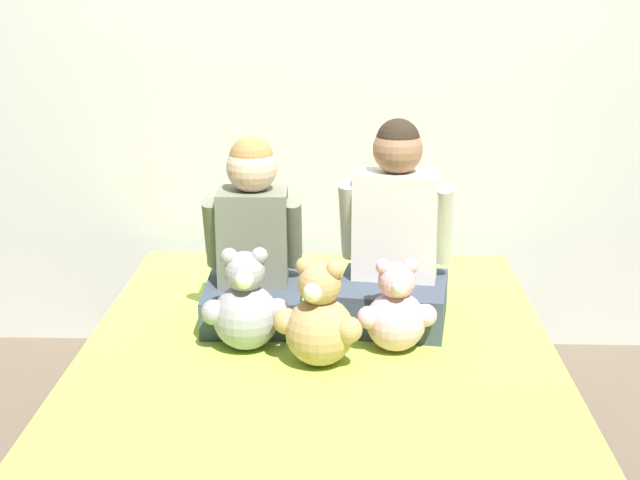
{
  "coord_description": "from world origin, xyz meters",
  "views": [
    {
      "loc": [
        0.08,
        -2.3,
        1.46
      ],
      "look_at": [
        0.0,
        0.22,
        0.7
      ],
      "focal_mm": 50.0,
      "sensor_mm": 36.0,
      "label": 1
    }
  ],
  "objects_px": {
    "bed": "(318,425)",
    "teddy_bear_held_by_left_child": "(246,307)",
    "child_on_right": "(395,245)",
    "child_on_left": "(253,247)",
    "teddy_bear_held_by_right_child": "(396,312)",
    "teddy_bear_between_children": "(319,321)"
  },
  "relations": [
    {
      "from": "bed",
      "to": "teddy_bear_between_children",
      "type": "distance_m",
      "value": 0.34
    },
    {
      "from": "bed",
      "to": "teddy_bear_between_children",
      "type": "relative_size",
      "value": 6.37
    },
    {
      "from": "bed",
      "to": "child_on_left",
      "type": "relative_size",
      "value": 3.4
    },
    {
      "from": "teddy_bear_held_by_left_child",
      "to": "teddy_bear_held_by_right_child",
      "type": "xyz_separation_m",
      "value": [
        0.43,
        0.0,
        -0.01
      ]
    },
    {
      "from": "teddy_bear_held_by_right_child",
      "to": "teddy_bear_held_by_left_child",
      "type": "bearing_deg",
      "value": 172.85
    },
    {
      "from": "teddy_bear_held_by_right_child",
      "to": "child_on_right",
      "type": "bearing_deg",
      "value": 81.63
    },
    {
      "from": "teddy_bear_held_by_right_child",
      "to": "bed",
      "type": "bearing_deg",
      "value": -171.23
    },
    {
      "from": "child_on_left",
      "to": "teddy_bear_between_children",
      "type": "height_order",
      "value": "child_on_left"
    },
    {
      "from": "child_on_left",
      "to": "teddy_bear_held_by_right_child",
      "type": "xyz_separation_m",
      "value": [
        0.43,
        -0.23,
        -0.12
      ]
    },
    {
      "from": "teddy_bear_held_by_right_child",
      "to": "teddy_bear_between_children",
      "type": "xyz_separation_m",
      "value": [
        -0.22,
        -0.1,
        0.01
      ]
    },
    {
      "from": "child_on_right",
      "to": "teddy_bear_held_by_left_child",
      "type": "distance_m",
      "value": 0.5
    },
    {
      "from": "teddy_bear_held_by_right_child",
      "to": "teddy_bear_between_children",
      "type": "distance_m",
      "value": 0.24
    },
    {
      "from": "bed",
      "to": "child_on_right",
      "type": "relative_size",
      "value": 3.1
    },
    {
      "from": "bed",
      "to": "teddy_bear_held_by_right_child",
      "type": "height_order",
      "value": "teddy_bear_held_by_right_child"
    },
    {
      "from": "child_on_right",
      "to": "teddy_bear_held_by_right_child",
      "type": "relative_size",
      "value": 2.29
    },
    {
      "from": "bed",
      "to": "child_on_right",
      "type": "bearing_deg",
      "value": 52.58
    },
    {
      "from": "child_on_left",
      "to": "child_on_right",
      "type": "bearing_deg",
      "value": -1.79
    },
    {
      "from": "bed",
      "to": "teddy_bear_held_by_right_child",
      "type": "distance_m",
      "value": 0.4
    },
    {
      "from": "teddy_bear_held_by_left_child",
      "to": "teddy_bear_held_by_right_child",
      "type": "relative_size",
      "value": 1.1
    },
    {
      "from": "bed",
      "to": "teddy_bear_held_by_left_child",
      "type": "xyz_separation_m",
      "value": [
        -0.21,
        0.06,
        0.34
      ]
    },
    {
      "from": "child_on_right",
      "to": "teddy_bear_between_children",
      "type": "bearing_deg",
      "value": -114.89
    },
    {
      "from": "child_on_left",
      "to": "teddy_bear_held_by_left_child",
      "type": "distance_m",
      "value": 0.26
    }
  ]
}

